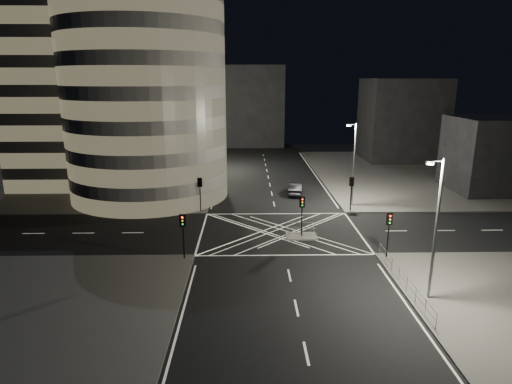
{
  "coord_description": "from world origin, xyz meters",
  "views": [
    {
      "loc": [
        -3.31,
        -41.13,
        15.21
      ],
      "look_at": [
        -2.36,
        4.62,
        3.0
      ],
      "focal_mm": 30.0,
      "sensor_mm": 36.0,
      "label": 1
    }
  ],
  "objects_px": {
    "traffic_signal_nl": "(183,228)",
    "street_lamp_left_near": "(199,158)",
    "traffic_signal_island": "(302,209)",
    "traffic_signal_fr": "(351,187)",
    "street_lamp_left_far": "(210,138)",
    "street_lamp_right_far": "(354,162)",
    "traffic_signal_nr": "(389,227)",
    "central_island": "(301,236)",
    "traffic_signal_fl": "(200,188)",
    "sedan": "(296,188)",
    "street_lamp_right_near": "(435,226)"
  },
  "relations": [
    {
      "from": "traffic_signal_fr",
      "to": "street_lamp_right_far",
      "type": "distance_m",
      "value": 3.48
    },
    {
      "from": "traffic_signal_fl",
      "to": "central_island",
      "type": "bearing_deg",
      "value": -37.54
    },
    {
      "from": "traffic_signal_fl",
      "to": "street_lamp_left_far",
      "type": "xyz_separation_m",
      "value": [
        -0.64,
        23.2,
        2.63
      ]
    },
    {
      "from": "central_island",
      "to": "traffic_signal_island",
      "type": "relative_size",
      "value": 0.75
    },
    {
      "from": "traffic_signal_island",
      "to": "traffic_signal_fr",
      "type": "bearing_deg",
      "value": 50.67
    },
    {
      "from": "street_lamp_right_far",
      "to": "street_lamp_right_near",
      "type": "relative_size",
      "value": 1.0
    },
    {
      "from": "street_lamp_right_near",
      "to": "traffic_signal_nr",
      "type": "bearing_deg",
      "value": 95.04
    },
    {
      "from": "traffic_signal_island",
      "to": "traffic_signal_nr",
      "type": "bearing_deg",
      "value": -37.93
    },
    {
      "from": "traffic_signal_fr",
      "to": "traffic_signal_island",
      "type": "bearing_deg",
      "value": -129.33
    },
    {
      "from": "traffic_signal_island",
      "to": "street_lamp_left_far",
      "type": "xyz_separation_m",
      "value": [
        -11.44,
        31.5,
        2.63
      ]
    },
    {
      "from": "traffic_signal_nl",
      "to": "street_lamp_left_near",
      "type": "bearing_deg",
      "value": 91.94
    },
    {
      "from": "street_lamp_left_far",
      "to": "traffic_signal_island",
      "type": "bearing_deg",
      "value": -70.05
    },
    {
      "from": "traffic_signal_fr",
      "to": "street_lamp_right_near",
      "type": "relative_size",
      "value": 0.4
    },
    {
      "from": "central_island",
      "to": "sedan",
      "type": "distance_m",
      "value": 16.14
    },
    {
      "from": "street_lamp_left_far",
      "to": "street_lamp_right_far",
      "type": "distance_m",
      "value": 28.23
    },
    {
      "from": "traffic_signal_nl",
      "to": "traffic_signal_fr",
      "type": "height_order",
      "value": "same"
    },
    {
      "from": "traffic_signal_fl",
      "to": "street_lamp_right_near",
      "type": "distance_m",
      "value": 27.79
    },
    {
      "from": "traffic_signal_fl",
      "to": "street_lamp_left_near",
      "type": "bearing_deg",
      "value": 96.97
    },
    {
      "from": "traffic_signal_nl",
      "to": "street_lamp_left_near",
      "type": "xyz_separation_m",
      "value": [
        -0.64,
        18.8,
        2.63
      ]
    },
    {
      "from": "traffic_signal_nl",
      "to": "traffic_signal_nr",
      "type": "height_order",
      "value": "same"
    },
    {
      "from": "central_island",
      "to": "traffic_signal_nr",
      "type": "distance_m",
      "value": 9.08
    },
    {
      "from": "traffic_signal_nl",
      "to": "central_island",
      "type": "bearing_deg",
      "value": 26.14
    },
    {
      "from": "traffic_signal_nr",
      "to": "traffic_signal_island",
      "type": "relative_size",
      "value": 1.0
    },
    {
      "from": "traffic_signal_fl",
      "to": "street_lamp_left_near",
      "type": "xyz_separation_m",
      "value": [
        -0.64,
        5.2,
        2.63
      ]
    },
    {
      "from": "street_lamp_left_near",
      "to": "central_island",
      "type": "bearing_deg",
      "value": -49.73
    },
    {
      "from": "traffic_signal_nl",
      "to": "street_lamp_left_near",
      "type": "relative_size",
      "value": 0.4
    },
    {
      "from": "sedan",
      "to": "street_lamp_right_near",
      "type": "bearing_deg",
      "value": 112.48
    },
    {
      "from": "street_lamp_left_near",
      "to": "street_lamp_right_far",
      "type": "distance_m",
      "value": 19.11
    },
    {
      "from": "traffic_signal_nl",
      "to": "traffic_signal_island",
      "type": "bearing_deg",
      "value": 26.14
    },
    {
      "from": "street_lamp_left_far",
      "to": "sedan",
      "type": "xyz_separation_m",
      "value": [
        12.66,
        -15.43,
        -4.71
      ]
    },
    {
      "from": "traffic_signal_nr",
      "to": "street_lamp_left_near",
      "type": "xyz_separation_m",
      "value": [
        -18.24,
        18.8,
        2.63
      ]
    },
    {
      "from": "traffic_signal_nr",
      "to": "traffic_signal_island",
      "type": "height_order",
      "value": "same"
    },
    {
      "from": "traffic_signal_nr",
      "to": "street_lamp_right_near",
      "type": "relative_size",
      "value": 0.4
    },
    {
      "from": "central_island",
      "to": "traffic_signal_nl",
      "type": "xyz_separation_m",
      "value": [
        -10.8,
        -5.3,
        2.84
      ]
    },
    {
      "from": "traffic_signal_nl",
      "to": "sedan",
      "type": "relative_size",
      "value": 0.79
    },
    {
      "from": "traffic_signal_fl",
      "to": "sedan",
      "type": "relative_size",
      "value": 0.79
    },
    {
      "from": "street_lamp_left_near",
      "to": "sedan",
      "type": "distance_m",
      "value": 13.75
    },
    {
      "from": "traffic_signal_fr",
      "to": "sedan",
      "type": "xyz_separation_m",
      "value": [
        -5.58,
        7.77,
        -2.08
      ]
    },
    {
      "from": "street_lamp_right_near",
      "to": "traffic_signal_fl",
      "type": "bearing_deg",
      "value": 131.24
    },
    {
      "from": "street_lamp_right_far",
      "to": "traffic_signal_nr",
      "type": "bearing_deg",
      "value": -92.3
    },
    {
      "from": "traffic_signal_nl",
      "to": "sedan",
      "type": "height_order",
      "value": "traffic_signal_nl"
    },
    {
      "from": "central_island",
      "to": "traffic_signal_nr",
      "type": "bearing_deg",
      "value": -37.93
    },
    {
      "from": "street_lamp_left_far",
      "to": "street_lamp_right_far",
      "type": "bearing_deg",
      "value": -48.06
    },
    {
      "from": "traffic_signal_nl",
      "to": "traffic_signal_fr",
      "type": "bearing_deg",
      "value": 37.69
    },
    {
      "from": "central_island",
      "to": "traffic_signal_fr",
      "type": "bearing_deg",
      "value": 50.67
    },
    {
      "from": "traffic_signal_fl",
      "to": "street_lamp_left_near",
      "type": "relative_size",
      "value": 0.4
    },
    {
      "from": "street_lamp_right_far",
      "to": "street_lamp_right_near",
      "type": "distance_m",
      "value": 23.0
    },
    {
      "from": "traffic_signal_nl",
      "to": "sedan",
      "type": "distance_m",
      "value": 24.61
    },
    {
      "from": "traffic_signal_fr",
      "to": "street_lamp_right_far",
      "type": "xyz_separation_m",
      "value": [
        0.64,
        2.2,
        2.63
      ]
    },
    {
      "from": "street_lamp_right_far",
      "to": "sedan",
      "type": "xyz_separation_m",
      "value": [
        -6.21,
        5.57,
        -4.71
      ]
    }
  ]
}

